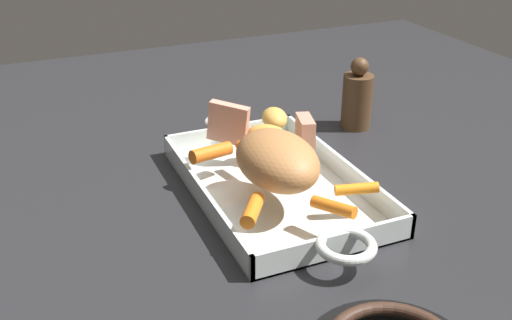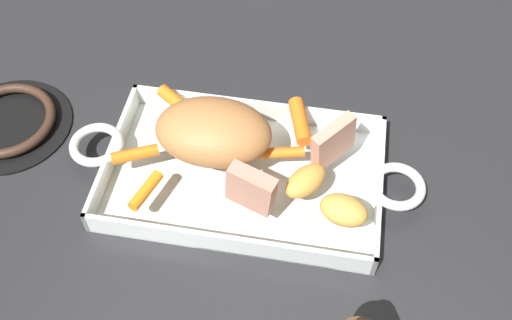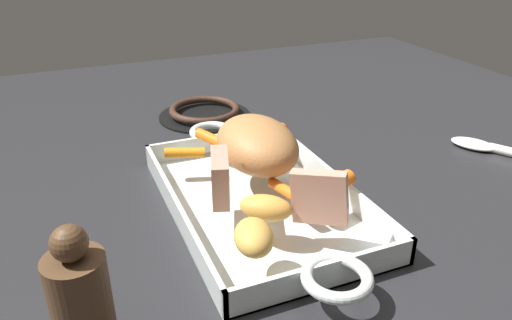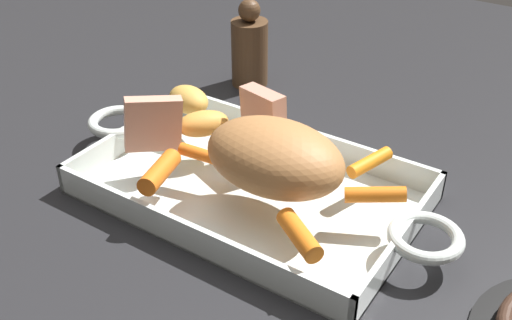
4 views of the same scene
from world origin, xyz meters
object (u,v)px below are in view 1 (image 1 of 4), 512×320
object	(u,v)px
roast_slice_outer	(228,123)
baby_carrot_long	(250,153)
baby_carrot_short	(253,210)
roasting_dish	(274,185)
roast_slice_thick	(305,137)
potato_golden_large	(267,134)
baby_carrot_northeast	(334,207)
baby_carrot_center_left	(211,153)
pork_roast	(277,160)
potato_golden_small	(274,118)
pepper_mill	(357,98)
baby_carrot_northwest	(357,189)

from	to	relation	value
roast_slice_outer	baby_carrot_long	xyz separation A→B (m)	(0.07, 0.01, -0.02)
baby_carrot_short	baby_carrot_long	bearing A→B (deg)	158.16
roasting_dish	roast_slice_outer	xyz separation A→B (m)	(-0.11, -0.03, 0.06)
roast_slice_thick	potato_golden_large	bearing A→B (deg)	-151.95
baby_carrot_northeast	potato_golden_large	xyz separation A→B (m)	(-0.23, 0.01, 0.01)
roast_slice_thick	baby_carrot_short	xyz separation A→B (m)	(0.13, -0.14, -0.02)
roast_slice_outer	baby_carrot_center_left	world-z (taller)	roast_slice_outer
roasting_dish	pork_roast	bearing A→B (deg)	-20.61
baby_carrot_long	potato_golden_small	size ratio (longest dim) A/B	1.07
pepper_mill	baby_carrot_center_left	bearing A→B (deg)	-72.88
baby_carrot_long	pork_roast	bearing A→B (deg)	1.84
roasting_dish	roast_slice_outer	world-z (taller)	roast_slice_outer
roast_slice_outer	roasting_dish	bearing A→B (deg)	13.77
pork_roast	potato_golden_large	bearing A→B (deg)	161.60
roast_slice_thick	baby_carrot_long	world-z (taller)	roast_slice_thick
baby_carrot_northwest	pepper_mill	xyz separation A→B (m)	(-0.27, 0.17, 0.01)
potato_golden_large	roast_slice_outer	bearing A→B (deg)	-117.06
baby_carrot_center_left	potato_golden_large	size ratio (longest dim) A/B	1.10
roast_slice_outer	baby_carrot_northwest	distance (m)	0.25
roast_slice_outer	baby_carrot_center_left	xyz separation A→B (m)	(0.05, -0.05, -0.02)
roast_slice_outer	baby_carrot_center_left	size ratio (longest dim) A/B	0.92
baby_carrot_northeast	pepper_mill	xyz separation A→B (m)	(-0.30, 0.22, 0.01)
baby_carrot_long	roast_slice_outer	bearing A→B (deg)	-171.80
roast_slice_thick	pepper_mill	distance (m)	0.23
potato_golden_large	baby_carrot_short	bearing A→B (deg)	-28.87
pork_roast	roast_slice_thick	world-z (taller)	pork_roast
pork_roast	baby_carrot_short	size ratio (longest dim) A/B	2.41
baby_carrot_long	potato_golden_large	xyz separation A→B (m)	(-0.04, 0.04, 0.01)
baby_carrot_center_left	pepper_mill	size ratio (longest dim) A/B	0.52
roasting_dish	baby_carrot_long	world-z (taller)	baby_carrot_long
roast_slice_thick	pork_roast	bearing A→B (deg)	-50.27
baby_carrot_long	pepper_mill	bearing A→B (deg)	114.18
baby_carrot_long	potato_golden_small	bearing A→B (deg)	137.84
roasting_dish	baby_carrot_short	world-z (taller)	baby_carrot_short
potato_golden_small	baby_carrot_northwest	bearing A→B (deg)	1.66
potato_golden_large	potato_golden_small	world-z (taller)	potato_golden_small
baby_carrot_center_left	potato_golden_small	world-z (taller)	potato_golden_small
roasting_dish	baby_carrot_northwest	bearing A→B (deg)	32.33
pork_roast	roast_slice_outer	world-z (taller)	pork_roast
pork_roast	baby_carrot_center_left	world-z (taller)	pork_roast
roast_slice_thick	baby_carrot_northeast	world-z (taller)	roast_slice_thick
potato_golden_small	roast_slice_thick	bearing A→B (deg)	-1.25
roasting_dish	roast_slice_thick	distance (m)	0.09
baby_carrot_long	roast_slice_thick	bearing A→B (deg)	72.74
pork_roast	baby_carrot_northwest	xyz separation A→B (m)	(0.07, 0.09, -0.03)
baby_carrot_center_left	baby_carrot_short	bearing A→B (deg)	-2.20
roast_slice_outer	baby_carrot_northwest	bearing A→B (deg)	23.59
roast_slice_outer	baby_carrot_center_left	bearing A→B (deg)	-44.02
baby_carrot_long	baby_carrot_northeast	world-z (taller)	baby_carrot_northeast
pork_roast	baby_carrot_center_left	distance (m)	0.12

